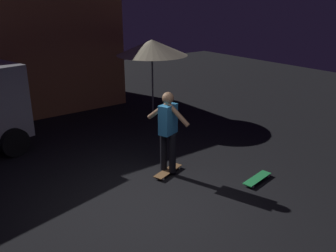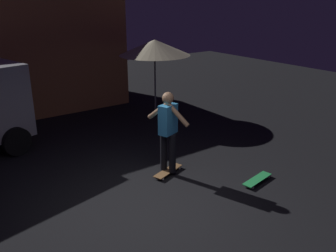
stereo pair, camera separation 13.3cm
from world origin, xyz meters
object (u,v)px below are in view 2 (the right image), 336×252
object	(u,v)px
skateboard_ridden	(168,171)
skater	(168,127)
patio_umbrella	(155,47)
skateboard_spare	(257,179)

from	to	relation	value
skateboard_ridden	skater	size ratio (longest dim) A/B	0.48
patio_umbrella	skateboard_spare	xyz separation A→B (m)	(-0.79, -4.77, -2.02)
patio_umbrella	skater	world-z (taller)	patio_umbrella
patio_umbrella	skater	size ratio (longest dim) A/B	1.38
skateboard_spare	skater	size ratio (longest dim) A/B	0.48
patio_umbrella	skateboard_spare	distance (m)	5.24
patio_umbrella	skateboard_ridden	xyz separation A→B (m)	(-2.01, -3.44, -2.02)
skateboard_ridden	skateboard_spare	distance (m)	1.81
patio_umbrella	skateboard_spare	world-z (taller)	patio_umbrella
skateboard_spare	skater	bearing A→B (deg)	132.47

